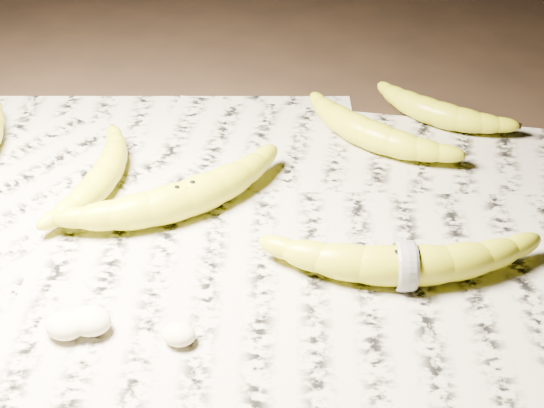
% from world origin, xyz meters
% --- Properties ---
extents(ground, '(3.00, 3.00, 0.00)m').
position_xyz_m(ground, '(0.00, 0.00, 0.00)').
color(ground, black).
rests_on(ground, ground).
extents(newspaper_patch, '(0.90, 0.70, 0.01)m').
position_xyz_m(newspaper_patch, '(-0.04, -0.01, 0.00)').
color(newspaper_patch, '#AAA392').
rests_on(newspaper_patch, ground).
extents(banana_left_b, '(0.06, 0.17, 0.03)m').
position_xyz_m(banana_left_b, '(-0.17, 0.05, 0.02)').
color(banana_left_b, gold).
rests_on(banana_left_b, newspaper_patch).
extents(banana_center, '(0.20, 0.20, 0.04)m').
position_xyz_m(banana_center, '(-0.07, 0.02, 0.03)').
color(banana_center, gold).
rests_on(banana_center, newspaper_patch).
extents(banana_taped, '(0.24, 0.12, 0.04)m').
position_xyz_m(banana_taped, '(0.16, -0.03, 0.03)').
color(banana_taped, gold).
rests_on(banana_taped, newspaper_patch).
extents(banana_upper_a, '(0.19, 0.14, 0.04)m').
position_xyz_m(banana_upper_a, '(0.10, 0.20, 0.03)').
color(banana_upper_a, gold).
rests_on(banana_upper_a, newspaper_patch).
extents(banana_upper_b, '(0.17, 0.11, 0.03)m').
position_xyz_m(banana_upper_b, '(0.17, 0.28, 0.02)').
color(banana_upper_b, gold).
rests_on(banana_upper_b, newspaper_patch).
extents(measuring_tape, '(0.02, 0.05, 0.05)m').
position_xyz_m(measuring_tape, '(0.16, -0.03, 0.03)').
color(measuring_tape, white).
rests_on(measuring_tape, newspaper_patch).
extents(flesh_chunk_a, '(0.04, 0.03, 0.02)m').
position_xyz_m(flesh_chunk_a, '(-0.09, -0.16, 0.02)').
color(flesh_chunk_a, '#F9EFC0').
rests_on(flesh_chunk_a, newspaper_patch).
extents(flesh_chunk_b, '(0.04, 0.03, 0.02)m').
position_xyz_m(flesh_chunk_b, '(-0.11, -0.17, 0.02)').
color(flesh_chunk_b, '#F9EFC0').
rests_on(flesh_chunk_b, newspaper_patch).
extents(flesh_chunk_c, '(0.03, 0.02, 0.02)m').
position_xyz_m(flesh_chunk_c, '(-0.01, -0.15, 0.02)').
color(flesh_chunk_c, '#F9EFC0').
rests_on(flesh_chunk_c, newspaper_patch).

